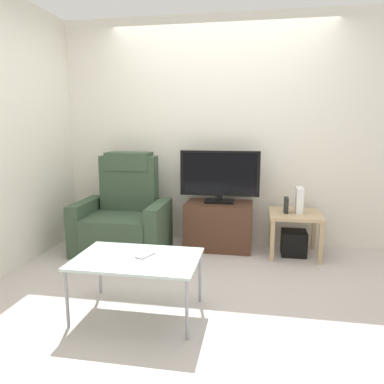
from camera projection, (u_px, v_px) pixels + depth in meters
ground_plane at (205, 276)px, 3.44m from camera, size 6.40×6.40×0.00m
wall_back at (220, 132)px, 4.30m from camera, size 6.40×0.06×2.60m
wall_side at (12, 134)px, 3.53m from camera, size 0.06×4.48×2.60m
tv_stand at (219, 225)px, 4.19m from camera, size 0.74×0.47×0.52m
television at (220, 175)px, 4.10m from camera, size 0.89×0.20×0.58m
recliner_armchair at (124, 217)px, 4.11m from camera, size 0.98×0.78×1.08m
side_table at (295, 219)px, 3.94m from camera, size 0.54×0.54×0.47m
subwoofer_box at (294, 243)px, 3.98m from camera, size 0.26×0.26×0.26m
book_upright at (286, 205)px, 3.91m from camera, size 0.04×0.12×0.17m
game_console at (299, 200)px, 3.90m from camera, size 0.07×0.20×0.27m
coffee_table at (137, 261)px, 2.68m from camera, size 0.90×0.60×0.44m
cell_phone at (145, 255)px, 2.71m from camera, size 0.12×0.17×0.01m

